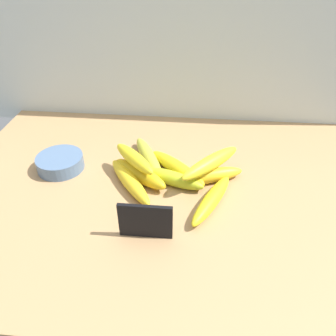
% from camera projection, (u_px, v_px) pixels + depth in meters
% --- Properties ---
extents(counter_top, '(1.10, 0.76, 0.03)m').
position_uv_depth(counter_top, '(167.00, 194.00, 0.82)').
color(counter_top, '#A78155').
rests_on(counter_top, ground).
extents(back_wall, '(1.30, 0.02, 0.70)m').
position_uv_depth(back_wall, '(180.00, 14.00, 0.93)').
color(back_wall, silver).
rests_on(back_wall, ground).
extents(chalkboard_sign, '(0.11, 0.02, 0.08)m').
position_uv_depth(chalkboard_sign, '(146.00, 222.00, 0.66)').
color(chalkboard_sign, black).
rests_on(chalkboard_sign, counter_top).
extents(fruit_bowl, '(0.12, 0.12, 0.04)m').
position_uv_depth(fruit_bowl, '(60.00, 162.00, 0.87)').
color(fruit_bowl, slate).
rests_on(fruit_bowl, counter_top).
extents(banana_0, '(0.11, 0.19, 0.03)m').
position_uv_depth(banana_0, '(212.00, 200.00, 0.75)').
color(banana_0, yellow).
rests_on(banana_0, counter_top).
extents(banana_1, '(0.15, 0.18, 0.04)m').
position_uv_depth(banana_1, '(130.00, 182.00, 0.80)').
color(banana_1, yellow).
rests_on(banana_1, counter_top).
extents(banana_2, '(0.17, 0.16, 0.04)m').
position_uv_depth(banana_2, '(177.00, 168.00, 0.85)').
color(banana_2, yellow).
rests_on(banana_2, counter_top).
extents(banana_3, '(0.16, 0.13, 0.04)m').
position_uv_depth(banana_3, '(140.00, 174.00, 0.82)').
color(banana_3, gold).
rests_on(banana_3, counter_top).
extents(banana_4, '(0.12, 0.20, 0.04)m').
position_uv_depth(banana_4, '(149.00, 158.00, 0.88)').
color(banana_4, gold).
rests_on(banana_4, counter_top).
extents(banana_5, '(0.16, 0.09, 0.04)m').
position_uv_depth(banana_5, '(173.00, 178.00, 0.81)').
color(banana_5, '#B3C323').
rests_on(banana_5, counter_top).
extents(banana_6, '(0.18, 0.10, 0.04)m').
position_uv_depth(banana_6, '(208.00, 176.00, 0.82)').
color(banana_6, yellow).
rests_on(banana_6, counter_top).
extents(banana_7, '(0.13, 0.14, 0.03)m').
position_uv_depth(banana_7, '(134.00, 158.00, 0.81)').
color(banana_7, yellow).
rests_on(banana_7, banana_3).
extents(banana_8, '(0.16, 0.17, 0.04)m').
position_uv_depth(banana_8, '(211.00, 163.00, 0.80)').
color(banana_8, yellow).
rests_on(banana_8, banana_6).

